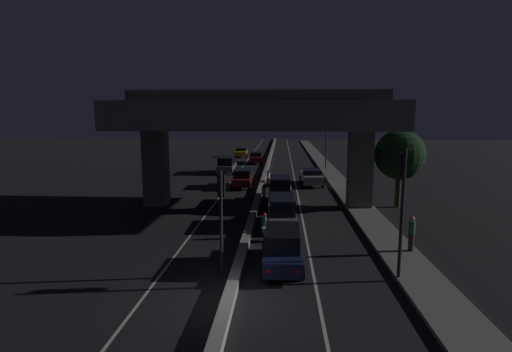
# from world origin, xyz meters

# --- Properties ---
(ground_plane) EXTENTS (200.00, 200.00, 0.00)m
(ground_plane) POSITION_xyz_m (0.00, 0.00, 0.00)
(ground_plane) COLOR black
(lane_line_left_inner) EXTENTS (0.12, 126.00, 0.00)m
(lane_line_left_inner) POSITION_xyz_m (-3.27, 35.00, 0.00)
(lane_line_left_inner) COLOR beige
(lane_line_left_inner) RESTS_ON ground_plane
(lane_line_right_inner) EXTENTS (0.12, 126.00, 0.00)m
(lane_line_right_inner) POSITION_xyz_m (3.27, 35.00, 0.00)
(lane_line_right_inner) COLOR beige
(lane_line_right_inner) RESTS_ON ground_plane
(median_divider) EXTENTS (0.45, 126.00, 0.36)m
(median_divider) POSITION_xyz_m (0.00, 35.00, 0.18)
(median_divider) COLOR gray
(median_divider) RESTS_ON ground_plane
(sidewalk_right) EXTENTS (2.04, 126.00, 0.17)m
(sidewalk_right) POSITION_xyz_m (7.63, 28.00, 0.08)
(sidewalk_right) COLOR slate
(sidewalk_right) RESTS_ON ground_plane
(elevated_overpass) EXTENTS (19.13, 10.25, 8.54)m
(elevated_overpass) POSITION_xyz_m (0.00, 15.54, 6.46)
(elevated_overpass) COLOR #5B5956
(elevated_overpass) RESTS_ON ground_plane
(traffic_light_left_of_median) EXTENTS (0.30, 0.49, 4.55)m
(traffic_light_left_of_median) POSITION_xyz_m (-0.63, 2.55, 3.11)
(traffic_light_left_of_median) COLOR black
(traffic_light_left_of_median) RESTS_ON ground_plane
(traffic_light_right_of_median) EXTENTS (0.30, 0.49, 5.46)m
(traffic_light_right_of_median) POSITION_xyz_m (6.71, 2.54, 3.71)
(traffic_light_right_of_median) COLOR black
(traffic_light_right_of_median) RESTS_ON ground_plane
(street_lamp) EXTENTS (2.60, 0.32, 8.50)m
(street_lamp) POSITION_xyz_m (7.06, 36.88, 5.02)
(street_lamp) COLOR #2D2D30
(street_lamp) RESTS_ON ground_plane
(car_dark_blue_lead) EXTENTS (1.90, 4.64, 1.73)m
(car_dark_blue_lead) POSITION_xyz_m (1.90, 3.76, 0.88)
(car_dark_blue_lead) COLOR #141938
(car_dark_blue_lead) RESTS_ON ground_plane
(car_grey_second) EXTENTS (1.96, 4.48, 1.82)m
(car_grey_second) POSITION_xyz_m (1.92, 10.43, 0.95)
(car_grey_second) COLOR #515459
(car_grey_second) RESTS_ON ground_plane
(car_white_third) EXTENTS (1.90, 4.35, 2.02)m
(car_white_third) POSITION_xyz_m (1.78, 16.95, 1.04)
(car_white_third) COLOR silver
(car_white_third) RESTS_ON ground_plane
(car_silver_fourth) EXTENTS (2.15, 4.87, 1.56)m
(car_silver_fourth) POSITION_xyz_m (4.78, 25.13, 0.83)
(car_silver_fourth) COLOR gray
(car_silver_fourth) RESTS_ON ground_plane
(car_dark_red_lead_oncoming) EXTENTS (1.97, 4.46, 1.69)m
(car_dark_red_lead_oncoming) POSITION_xyz_m (-1.84, 23.64, 0.87)
(car_dark_red_lead_oncoming) COLOR #591414
(car_dark_red_lead_oncoming) RESTS_ON ground_plane
(car_grey_second_oncoming) EXTENTS (2.05, 4.63, 1.91)m
(car_grey_second_oncoming) POSITION_xyz_m (-4.58, 32.70, 1.00)
(car_grey_second_oncoming) COLOR #515459
(car_grey_second_oncoming) RESTS_ON ground_plane
(car_dark_red_third_oncoming) EXTENTS (2.08, 4.86, 1.55)m
(car_dark_red_third_oncoming) POSITION_xyz_m (-1.77, 42.54, 0.79)
(car_dark_red_third_oncoming) COLOR #591414
(car_dark_red_third_oncoming) RESTS_ON ground_plane
(car_taxi_yellow_fourth_oncoming) EXTENTS (2.17, 4.54, 1.45)m
(car_taxi_yellow_fourth_oncoming) POSITION_xyz_m (-4.72, 50.96, 0.75)
(car_taxi_yellow_fourth_oncoming) COLOR gold
(car_taxi_yellow_fourth_oncoming) RESTS_ON ground_plane
(motorcycle_white_filtering_near) EXTENTS (0.34, 1.91, 1.43)m
(motorcycle_white_filtering_near) POSITION_xyz_m (0.93, 7.84, 0.61)
(motorcycle_white_filtering_near) COLOR black
(motorcycle_white_filtering_near) RESTS_ON ground_plane
(motorcycle_blue_filtering_mid) EXTENTS (0.32, 1.97, 1.47)m
(motorcycle_blue_filtering_mid) POSITION_xyz_m (0.51, 16.64, 0.62)
(motorcycle_blue_filtering_mid) COLOR black
(motorcycle_blue_filtering_mid) RESTS_ON ground_plane
(motorcycle_red_filtering_far) EXTENTS (0.32, 1.90, 1.43)m
(motorcycle_red_filtering_far) POSITION_xyz_m (0.58, 24.85, 0.61)
(motorcycle_red_filtering_far) COLOR black
(motorcycle_red_filtering_far) RESTS_ON ground_plane
(pedestrian_on_sidewalk) EXTENTS (0.31, 0.31, 1.73)m
(pedestrian_on_sidewalk) POSITION_xyz_m (8.22, 5.74, 1.05)
(pedestrian_on_sidewalk) COLOR #2D261E
(pedestrian_on_sidewalk) RESTS_ON sidewalk_right
(roadside_tree_kerbside_near) EXTENTS (3.63, 3.63, 5.71)m
(roadside_tree_kerbside_near) POSITION_xyz_m (10.44, 15.99, 3.88)
(roadside_tree_kerbside_near) COLOR #2D2116
(roadside_tree_kerbside_near) RESTS_ON ground_plane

